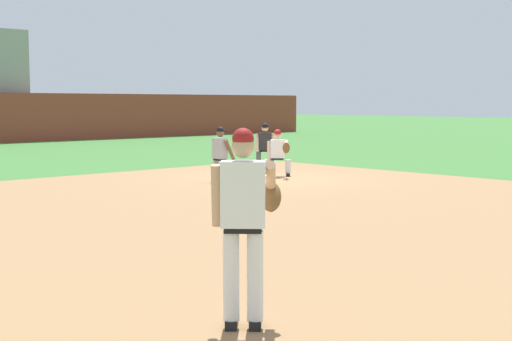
# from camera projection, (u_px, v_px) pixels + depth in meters

# --- Properties ---
(ground_plane) EXTENTS (160.00, 160.00, 0.00)m
(ground_plane) POSITION_uv_depth(u_px,v_px,m) (266.00, 178.00, 19.66)
(ground_plane) COLOR #3D7533
(infield_dirt_patch) EXTENTS (18.00, 18.00, 0.01)m
(infield_dirt_patch) POSITION_uv_depth(u_px,v_px,m) (260.00, 216.00, 13.12)
(infield_dirt_patch) COLOR #9E754C
(infield_dirt_patch) RESTS_ON ground
(first_base_bag) EXTENTS (0.38, 0.38, 0.09)m
(first_base_bag) POSITION_uv_depth(u_px,v_px,m) (266.00, 177.00, 19.65)
(first_base_bag) COLOR white
(first_base_bag) RESTS_ON ground
(baseball) EXTENTS (0.07, 0.07, 0.07)m
(baseball) POSITION_uv_depth(u_px,v_px,m) (271.00, 210.00, 13.64)
(baseball) COLOR white
(baseball) RESTS_ON ground
(pitcher) EXTENTS (0.85, 0.55, 1.86)m
(pitcher) POSITION_uv_depth(u_px,v_px,m) (245.00, 215.00, 6.52)
(pitcher) COLOR black
(pitcher) RESTS_ON ground
(first_baseman) EXTENTS (0.74, 1.08, 1.34)m
(first_baseman) POSITION_uv_depth(u_px,v_px,m) (278.00, 151.00, 20.13)
(first_baseman) COLOR black
(first_baseman) RESTS_ON ground
(baserunner) EXTENTS (0.49, 0.63, 1.46)m
(baserunner) POSITION_uv_depth(u_px,v_px,m) (220.00, 152.00, 18.72)
(baserunner) COLOR black
(baserunner) RESTS_ON ground
(umpire) EXTENTS (0.67, 0.67, 1.46)m
(umpire) POSITION_uv_depth(u_px,v_px,m) (265.00, 145.00, 22.05)
(umpire) COLOR black
(umpire) RESTS_ON ground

